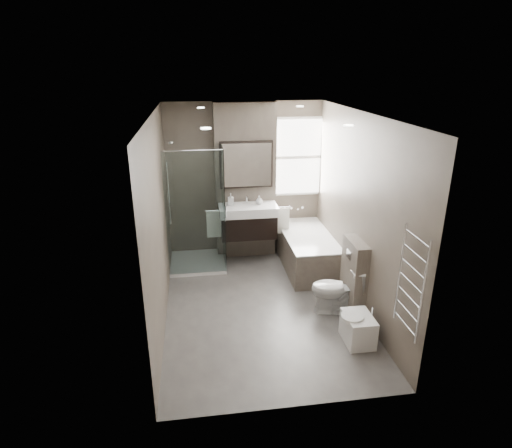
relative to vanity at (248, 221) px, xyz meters
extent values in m
cube|color=#595552|center=(0.00, -1.43, -0.77)|extent=(2.65, 3.85, 0.05)
cube|color=silver|center=(0.00, -1.43, 1.88)|extent=(2.65, 3.85, 0.05)
cube|color=#61564B|center=(0.00, 0.50, 0.56)|extent=(2.65, 0.05, 2.60)
cube|color=#61564B|center=(0.00, -3.35, 0.56)|extent=(2.65, 0.05, 2.60)
cube|color=#61564B|center=(-1.32, -1.43, 0.56)|extent=(0.05, 3.85, 2.60)
cube|color=#61564B|center=(1.32, -1.43, 0.56)|extent=(0.05, 3.85, 2.60)
cube|color=#5C5248|center=(0.00, 0.35, 0.56)|extent=(1.00, 0.25, 2.60)
cube|color=black|center=(0.00, 0.00, -0.08)|extent=(0.90, 0.45, 0.38)
cube|color=white|center=(0.00, 0.00, 0.18)|extent=(0.95, 0.47, 0.15)
cylinder|color=silver|center=(0.00, 0.17, 0.32)|extent=(0.03, 0.03, 0.12)
cylinder|color=silver|center=(0.00, 0.11, 0.37)|extent=(0.02, 0.12, 0.02)
cube|color=black|center=(0.00, 0.19, 0.89)|extent=(0.86, 0.06, 0.76)
cube|color=white|center=(0.00, 0.15, 0.89)|extent=(0.80, 0.02, 0.70)
cube|color=silver|center=(-0.56, -0.02, -0.02)|extent=(0.24, 0.06, 0.44)
cube|color=silver|center=(0.56, -0.02, -0.02)|extent=(0.24, 0.06, 0.44)
cube|color=white|center=(-0.85, 0.02, -0.71)|extent=(0.90, 0.90, 0.06)
cube|color=white|center=(-0.85, -0.42, 0.29)|extent=(0.88, 0.01, 1.94)
cube|color=white|center=(-0.41, 0.02, 0.29)|extent=(0.01, 0.88, 1.94)
cylinder|color=silver|center=(-1.25, 0.02, 0.51)|extent=(0.02, 0.02, 1.00)
cube|color=#5C5248|center=(0.93, -0.33, -0.47)|extent=(0.75, 1.60, 0.55)
cube|color=white|center=(0.93, -0.33, -0.19)|extent=(0.75, 1.60, 0.03)
cube|color=white|center=(0.93, -0.33, -0.25)|extent=(0.61, 1.42, 0.12)
cube|color=white|center=(0.90, 0.45, 0.93)|extent=(0.98, 0.04, 1.33)
cube|color=white|center=(0.90, 0.43, 0.93)|extent=(0.90, 0.01, 1.25)
cube|color=white|center=(0.90, 0.42, 0.93)|extent=(0.90, 0.01, 0.05)
imported|color=white|center=(0.97, -1.71, -0.40)|extent=(0.73, 0.51, 0.68)
cube|color=#5C5248|center=(1.21, -1.68, -0.24)|extent=(0.18, 0.55, 1.00)
cube|color=silver|center=(1.11, -1.68, 0.08)|extent=(0.01, 0.16, 0.11)
cube|color=white|center=(1.02, -2.40, -0.56)|extent=(0.32, 0.44, 0.35)
cylinder|color=white|center=(0.93, -2.40, -0.39)|extent=(0.27, 0.27, 0.04)
cylinder|color=silver|center=(1.18, -2.40, -0.32)|extent=(0.02, 0.02, 0.10)
cylinder|color=silver|center=(1.25, -3.26, 0.38)|extent=(0.03, 0.03, 1.10)
cylinder|color=silver|center=(1.25, -2.80, 0.38)|extent=(0.03, 0.03, 1.10)
cube|color=silver|center=(1.25, -3.03, 0.38)|extent=(0.02, 0.46, 1.00)
imported|color=white|center=(-0.27, 0.06, 0.36)|extent=(0.09, 0.09, 0.20)
imported|color=white|center=(0.19, 0.05, 0.33)|extent=(0.11, 0.11, 0.15)
camera|label=1|loc=(-0.82, -6.53, 2.43)|focal=30.00mm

